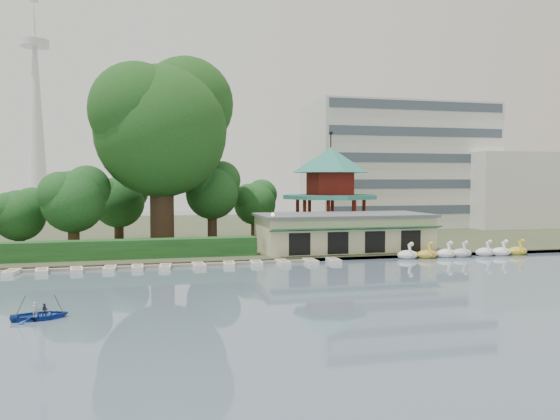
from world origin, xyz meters
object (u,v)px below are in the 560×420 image
object	(u,v)px
big_tree	(163,122)
boathouse	(343,231)
rowboat_with_passengers	(40,311)
dock	(132,266)
pavilion	(331,184)

from	to	relation	value
big_tree	boathouse	bearing A→B (deg)	-18.41
big_tree	rowboat_with_passengers	xyz separation A→B (m)	(-7.75, -28.93, -13.91)
boathouse	dock	bearing A→B (deg)	-167.76
boathouse	big_tree	xyz separation A→B (m)	(-18.80, 6.26, 11.99)
pavilion	big_tree	distance (m)	22.23
boathouse	big_tree	world-z (taller)	big_tree
dock	big_tree	world-z (taller)	big_tree
dock	boathouse	size ratio (longest dim) A/B	1.83
pavilion	rowboat_with_passengers	bearing A→B (deg)	-131.14
dock	rowboat_with_passengers	xyz separation A→B (m)	(-4.56, -17.89, 0.33)
boathouse	pavilion	world-z (taller)	pavilion
pavilion	big_tree	xyz separation A→B (m)	(-20.80, -3.77, 6.87)
boathouse	big_tree	size ratio (longest dim) A/B	0.86
pavilion	rowboat_with_passengers	world-z (taller)	pavilion
boathouse	big_tree	bearing A→B (deg)	161.59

